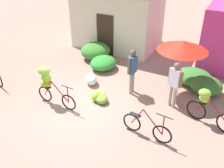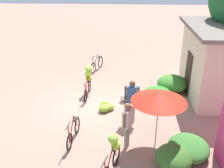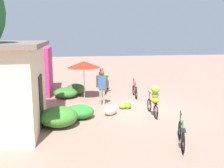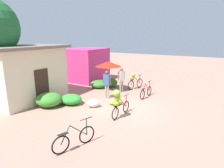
% 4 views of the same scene
% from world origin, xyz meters
% --- Properties ---
extents(ground_plane, '(60.00, 60.00, 0.00)m').
position_xyz_m(ground_plane, '(0.00, 0.00, 0.00)').
color(ground_plane, '#A27665').
extents(building_low, '(4.68, 3.17, 3.26)m').
position_xyz_m(building_low, '(-1.50, 5.79, 1.65)').
color(building_low, beige).
rests_on(building_low, ground).
extents(hedge_bush_front_left, '(1.39, 1.47, 0.78)m').
position_xyz_m(hedge_bush_front_left, '(-1.68, 3.78, 0.39)').
color(hedge_bush_front_left, '#3C812D').
rests_on(hedge_bush_front_left, ground).
extents(hedge_bush_front_right, '(1.12, 1.27, 0.56)m').
position_xyz_m(hedge_bush_front_right, '(-0.79, 2.96, 0.28)').
color(hedge_bush_front_right, '#308C31').
rests_on(hedge_bush_front_right, ground).
extents(hedge_bush_mid, '(1.47, 1.35, 0.54)m').
position_xyz_m(hedge_bush_mid, '(3.06, 3.59, 0.27)').
color(hedge_bush_mid, '#377730').
rests_on(hedge_bush_mid, ground).
extents(hedge_bush_by_door, '(1.20, 1.13, 0.65)m').
position_xyz_m(hedge_bush_by_door, '(3.65, 3.02, 0.32)').
color(hedge_bush_by_door, '#386A27').
rests_on(hedge_bush_by_door, ground).
extents(market_umbrella, '(1.80, 1.80, 2.09)m').
position_xyz_m(market_umbrella, '(2.66, 2.56, 1.91)').
color(market_umbrella, beige).
rests_on(market_umbrella, ground).
extents(bicycle_near_pile, '(1.66, 0.42, 1.42)m').
position_xyz_m(bicycle_near_pile, '(-1.13, -0.25, 0.85)').
color(bicycle_near_pile, black).
rests_on(bicycle_near_pile, ground).
extents(bicycle_center_loaded, '(1.59, 0.22, 0.97)m').
position_xyz_m(bicycle_center_loaded, '(2.54, -0.31, 0.34)').
color(bicycle_center_loaded, black).
rests_on(bicycle_center_loaded, ground).
extents(bicycle_by_shop, '(1.63, 0.57, 1.22)m').
position_xyz_m(bicycle_by_shop, '(3.96, 1.15, 0.69)').
color(bicycle_by_shop, black).
rests_on(bicycle_by_shop, ground).
extents(banana_pile_on_ground, '(0.80, 0.81, 0.35)m').
position_xyz_m(banana_pile_on_ground, '(0.36, 0.68, 0.15)').
color(banana_pile_on_ground, '#7CB133').
rests_on(banana_pile_on_ground, ground).
extents(produce_sack, '(0.79, 0.82, 0.44)m').
position_xyz_m(produce_sack, '(-0.56, 1.57, 0.22)').
color(produce_sack, silver).
rests_on(produce_sack, ground).
extents(person_vendor, '(0.23, 0.58, 1.75)m').
position_xyz_m(person_vendor, '(1.14, 1.74, 1.08)').
color(person_vendor, gray).
rests_on(person_vendor, ground).
extents(person_bystander, '(0.53, 0.35, 1.69)m').
position_xyz_m(person_bystander, '(2.77, 1.57, 1.04)').
color(person_bystander, gray).
rests_on(person_bystander, ground).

